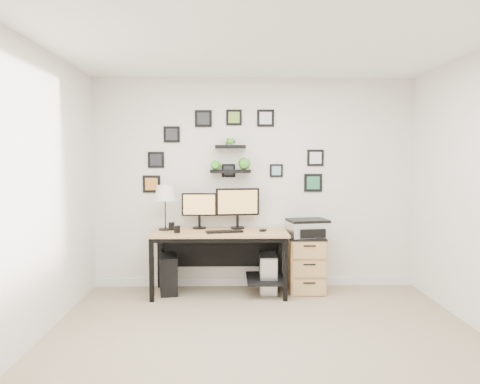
{
  "coord_description": "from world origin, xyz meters",
  "views": [
    {
      "loc": [
        -0.31,
        -3.84,
        1.6
      ],
      "look_at": [
        -0.18,
        1.83,
        1.2
      ],
      "focal_mm": 35.0,
      "sensor_mm": 36.0,
      "label": 1
    }
  ],
  "objects_px": {
    "desk": "(222,241)",
    "table_lamp": "(165,194)",
    "monitor_left": "(199,208)",
    "pc_tower_grey": "(268,273)",
    "monitor_right": "(238,205)",
    "mug": "(177,229)",
    "printer": "(308,228)",
    "pc_tower_black": "(168,274)",
    "file_cabinet": "(306,264)"
  },
  "relations": [
    {
      "from": "monitor_left",
      "to": "monitor_right",
      "type": "distance_m",
      "value": 0.47
    },
    {
      "from": "monitor_left",
      "to": "monitor_right",
      "type": "relative_size",
      "value": 0.82
    },
    {
      "from": "file_cabinet",
      "to": "table_lamp",
      "type": "bearing_deg",
      "value": 179.13
    },
    {
      "from": "table_lamp",
      "to": "mug",
      "type": "relative_size",
      "value": 6.57
    },
    {
      "from": "monitor_right",
      "to": "table_lamp",
      "type": "distance_m",
      "value": 0.88
    },
    {
      "from": "table_lamp",
      "to": "pc_tower_grey",
      "type": "relative_size",
      "value": 1.16
    },
    {
      "from": "pc_tower_grey",
      "to": "file_cabinet",
      "type": "relative_size",
      "value": 0.69
    },
    {
      "from": "printer",
      "to": "mug",
      "type": "bearing_deg",
      "value": -173.27
    },
    {
      "from": "mug",
      "to": "pc_tower_grey",
      "type": "bearing_deg",
      "value": 9.52
    },
    {
      "from": "pc_tower_black",
      "to": "table_lamp",
      "type": "bearing_deg",
      "value": 117.1
    },
    {
      "from": "desk",
      "to": "file_cabinet",
      "type": "height_order",
      "value": "desk"
    },
    {
      "from": "monitor_left",
      "to": "file_cabinet",
      "type": "height_order",
      "value": "monitor_left"
    },
    {
      "from": "table_lamp",
      "to": "pc_tower_black",
      "type": "distance_m",
      "value": 0.96
    },
    {
      "from": "monitor_left",
      "to": "mug",
      "type": "relative_size",
      "value": 5.33
    },
    {
      "from": "desk",
      "to": "monitor_left",
      "type": "distance_m",
      "value": 0.51
    },
    {
      "from": "file_cabinet",
      "to": "monitor_left",
      "type": "bearing_deg",
      "value": 174.52
    },
    {
      "from": "pc_tower_grey",
      "to": "printer",
      "type": "bearing_deg",
      "value": 0.36
    },
    {
      "from": "pc_tower_black",
      "to": "file_cabinet",
      "type": "xyz_separation_m",
      "value": [
        1.66,
        0.02,
        0.11
      ]
    },
    {
      "from": "monitor_left",
      "to": "monitor_right",
      "type": "height_order",
      "value": "monitor_right"
    },
    {
      "from": "desk",
      "to": "monitor_left",
      "type": "bearing_deg",
      "value": 147.24
    },
    {
      "from": "monitor_right",
      "to": "mug",
      "type": "xyz_separation_m",
      "value": [
        -0.7,
        -0.32,
        -0.25
      ]
    },
    {
      "from": "mug",
      "to": "printer",
      "type": "height_order",
      "value": "printer"
    },
    {
      "from": "desk",
      "to": "table_lamp",
      "type": "xyz_separation_m",
      "value": [
        -0.68,
        0.08,
        0.56
      ]
    },
    {
      "from": "monitor_right",
      "to": "pc_tower_grey",
      "type": "xyz_separation_m",
      "value": [
        0.36,
        -0.14,
        -0.82
      ]
    },
    {
      "from": "pc_tower_black",
      "to": "file_cabinet",
      "type": "bearing_deg",
      "value": -9.12
    },
    {
      "from": "table_lamp",
      "to": "file_cabinet",
      "type": "relative_size",
      "value": 0.8
    },
    {
      "from": "monitor_left",
      "to": "pc_tower_grey",
      "type": "distance_m",
      "value": 1.15
    },
    {
      "from": "pc_tower_grey",
      "to": "monitor_right",
      "type": "bearing_deg",
      "value": 159.13
    },
    {
      "from": "desk",
      "to": "mug",
      "type": "height_order",
      "value": "mug"
    },
    {
      "from": "table_lamp",
      "to": "printer",
      "type": "height_order",
      "value": "table_lamp"
    },
    {
      "from": "mug",
      "to": "printer",
      "type": "xyz_separation_m",
      "value": [
        1.54,
        0.18,
        -0.02
      ]
    },
    {
      "from": "desk",
      "to": "pc_tower_black",
      "type": "height_order",
      "value": "desk"
    },
    {
      "from": "desk",
      "to": "pc_tower_black",
      "type": "relative_size",
      "value": 3.56
    },
    {
      "from": "desk",
      "to": "file_cabinet",
      "type": "distance_m",
      "value": 1.05
    },
    {
      "from": "table_lamp",
      "to": "mug",
      "type": "distance_m",
      "value": 0.48
    },
    {
      "from": "pc_tower_black",
      "to": "file_cabinet",
      "type": "distance_m",
      "value": 1.66
    },
    {
      "from": "desk",
      "to": "monitor_left",
      "type": "xyz_separation_m",
      "value": [
        -0.28,
        0.18,
        0.38
      ]
    },
    {
      "from": "pc_tower_black",
      "to": "pc_tower_grey",
      "type": "bearing_deg",
      "value": -9.83
    },
    {
      "from": "pc_tower_grey",
      "to": "monitor_left",
      "type": "bearing_deg",
      "value": 170.14
    },
    {
      "from": "monitor_right",
      "to": "printer",
      "type": "xyz_separation_m",
      "value": [
        0.84,
        -0.14,
        -0.27
      ]
    },
    {
      "from": "file_cabinet",
      "to": "mug",
      "type": "bearing_deg",
      "value": -172.54
    },
    {
      "from": "pc_tower_grey",
      "to": "table_lamp",
      "type": "bearing_deg",
      "value": 177.84
    },
    {
      "from": "desk",
      "to": "mug",
      "type": "xyz_separation_m",
      "value": [
        -0.52,
        -0.14,
        0.16
      ]
    },
    {
      "from": "pc_tower_grey",
      "to": "printer",
      "type": "xyz_separation_m",
      "value": [
        0.47,
        0.0,
        0.55
      ]
    },
    {
      "from": "desk",
      "to": "table_lamp",
      "type": "bearing_deg",
      "value": 173.0
    },
    {
      "from": "mug",
      "to": "monitor_left",
      "type": "bearing_deg",
      "value": 53.84
    },
    {
      "from": "mug",
      "to": "pc_tower_grey",
      "type": "xyz_separation_m",
      "value": [
        1.07,
        0.18,
        -0.56
      ]
    },
    {
      "from": "table_lamp",
      "to": "pc_tower_black",
      "type": "height_order",
      "value": "table_lamp"
    },
    {
      "from": "printer",
      "to": "monitor_left",
      "type": "bearing_deg",
      "value": 173.82
    },
    {
      "from": "monitor_left",
      "to": "printer",
      "type": "height_order",
      "value": "monitor_left"
    }
  ]
}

